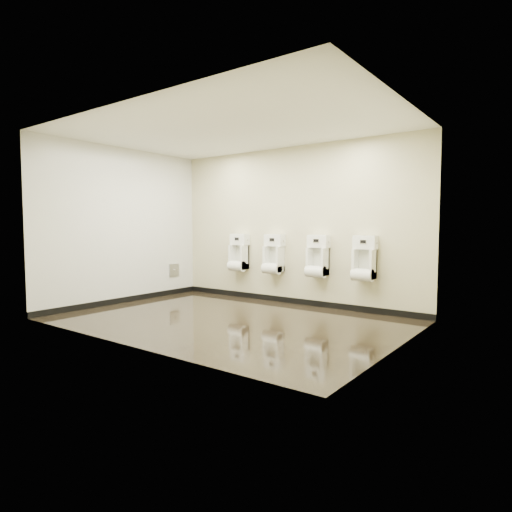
{
  "coord_description": "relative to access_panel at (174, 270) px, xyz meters",
  "views": [
    {
      "loc": [
        4.05,
        -4.8,
        1.39
      ],
      "look_at": [
        0.09,
        0.55,
        0.93
      ],
      "focal_mm": 30.0,
      "sensor_mm": 36.0,
      "label": 1
    }
  ],
  "objects": [
    {
      "name": "ground",
      "position": [
        2.48,
        -1.2,
        -0.5
      ],
      "size": [
        5.0,
        3.5,
        0.0
      ],
      "primitive_type": "cube",
      "color": "black",
      "rests_on": "ground"
    },
    {
      "name": "ceiling",
      "position": [
        2.48,
        -1.2,
        2.3
      ],
      "size": [
        5.0,
        3.5,
        0.0
      ],
      "primitive_type": "cube",
      "color": "silver"
    },
    {
      "name": "back_wall",
      "position": [
        2.48,
        0.55,
        0.9
      ],
      "size": [
        5.0,
        0.02,
        2.8
      ],
      "primitive_type": "cube",
      "color": "beige",
      "rests_on": "ground"
    },
    {
      "name": "front_wall",
      "position": [
        2.48,
        -2.95,
        0.9
      ],
      "size": [
        5.0,
        0.02,
        2.8
      ],
      "primitive_type": "cube",
      "color": "beige",
      "rests_on": "ground"
    },
    {
      "name": "left_wall",
      "position": [
        -0.02,
        -1.2,
        0.9
      ],
      "size": [
        0.02,
        3.5,
        2.8
      ],
      "primitive_type": "cube",
      "color": "beige",
      "rests_on": "ground"
    },
    {
      "name": "right_wall",
      "position": [
        4.98,
        -1.2,
        0.9
      ],
      "size": [
        0.02,
        3.5,
        2.8
      ],
      "primitive_type": "cube",
      "color": "beige",
      "rests_on": "ground"
    },
    {
      "name": "tile_overlay_left",
      "position": [
        -0.01,
        -1.2,
        0.9
      ],
      "size": [
        0.01,
        3.5,
        2.8
      ],
      "primitive_type": "cube",
      "color": "silver",
      "rests_on": "ground"
    },
    {
      "name": "skirting_back",
      "position": [
        2.48,
        0.54,
        -0.45
      ],
      "size": [
        5.0,
        0.02,
        0.1
      ],
      "primitive_type": "cube",
      "color": "black",
      "rests_on": "ground"
    },
    {
      "name": "skirting_left",
      "position": [
        -0.01,
        -1.2,
        -0.45
      ],
      "size": [
        0.02,
        3.5,
        0.1
      ],
      "primitive_type": "cube",
      "color": "black",
      "rests_on": "ground"
    },
    {
      "name": "access_panel",
      "position": [
        0.0,
        0.0,
        0.0
      ],
      "size": [
        0.04,
        0.25,
        0.25
      ],
      "color": "#9E9EA3",
      "rests_on": "left_wall"
    },
    {
      "name": "urinal_0",
      "position": [
        1.36,
        0.42,
        0.33
      ],
      "size": [
        0.38,
        0.28,
        0.7
      ],
      "color": "white",
      "rests_on": "back_wall"
    },
    {
      "name": "urinal_1",
      "position": [
        2.17,
        0.42,
        0.33
      ],
      "size": [
        0.38,
        0.28,
        0.7
      ],
      "color": "white",
      "rests_on": "back_wall"
    },
    {
      "name": "urinal_2",
      "position": [
        3.08,
        0.42,
        0.33
      ],
      "size": [
        0.38,
        0.28,
        0.7
      ],
      "color": "white",
      "rests_on": "back_wall"
    },
    {
      "name": "urinal_3",
      "position": [
        3.91,
        0.42,
        0.33
      ],
      "size": [
        0.38,
        0.28,
        0.7
      ],
      "color": "white",
      "rests_on": "back_wall"
    }
  ]
}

